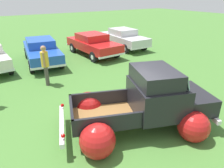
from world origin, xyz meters
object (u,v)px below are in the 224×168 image
object	(u,v)px
show_car_2	(93,43)
show_car_3	(124,38)
show_car_1	(42,50)
vintage_pickup_truck	(148,105)
spectator_1	(45,63)

from	to	relation	value
show_car_2	show_car_3	distance (m)	2.97
show_car_1	show_car_2	distance (m)	3.44
vintage_pickup_truck	show_car_2	distance (m)	8.71
show_car_2	show_car_1	bearing A→B (deg)	-94.97
show_car_2	show_car_3	xyz separation A→B (m)	(2.92, 0.52, -0.00)
show_car_3	spectator_1	size ratio (longest dim) A/B	2.41
show_car_1	show_car_2	world-z (taller)	same
show_car_1	spectator_1	size ratio (longest dim) A/B	2.67
show_car_1	show_car_3	size ratio (longest dim) A/B	1.11
show_car_2	show_car_3	size ratio (longest dim) A/B	1.03
show_car_3	vintage_pickup_truck	bearing A→B (deg)	-30.52
vintage_pickup_truck	spectator_1	xyz separation A→B (m)	(-1.68, 4.98, 0.30)
vintage_pickup_truck	show_car_3	bearing A→B (deg)	78.19
vintage_pickup_truck	show_car_1	xyz separation A→B (m)	(-0.92, 8.45, 0.03)
vintage_pickup_truck	spectator_1	bearing A→B (deg)	128.40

